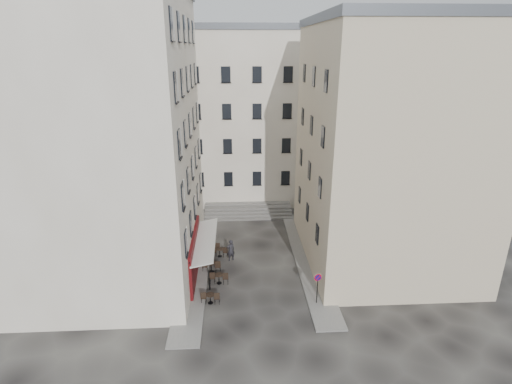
{
  "coord_description": "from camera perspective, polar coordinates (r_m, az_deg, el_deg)",
  "views": [
    {
      "loc": [
        -1.26,
        -25.78,
        16.47
      ],
      "look_at": [
        0.36,
        4.0,
        5.62
      ],
      "focal_mm": 28.0,
      "sensor_mm": 36.0,
      "label": 1
    }
  ],
  "objects": [
    {
      "name": "building_right",
      "position": [
        32.36,
        18.41,
        6.18
      ],
      "size": [
        12.2,
        14.2,
        18.6
      ],
      "color": "beige",
      "rests_on": "ground"
    },
    {
      "name": "bollard_far",
      "position": [
        35.61,
        -6.02,
        -6.73
      ],
      "size": [
        0.12,
        0.12,
        0.98
      ],
      "color": "black",
      "rests_on": "ground"
    },
    {
      "name": "bistro_table_a",
      "position": [
        28.19,
        -6.54,
        -14.75
      ],
      "size": [
        1.3,
        0.61,
        0.91
      ],
      "color": "black",
      "rests_on": "ground"
    },
    {
      "name": "ground",
      "position": [
        30.62,
        -0.26,
        -12.55
      ],
      "size": [
        90.0,
        90.0,
        0.0
      ],
      "primitive_type": "plane",
      "color": "black",
      "rests_on": "ground"
    },
    {
      "name": "building_left",
      "position": [
        30.85,
        -20.63,
        7.19
      ],
      "size": [
        12.2,
        16.2,
        20.6
      ],
      "color": "beige",
      "rests_on": "ground"
    },
    {
      "name": "cafe_storefront",
      "position": [
        30.65,
        -8.54,
        -8.68
      ],
      "size": [
        1.74,
        7.3,
        3.5
      ],
      "color": "#490A0E",
      "rests_on": "ground"
    },
    {
      "name": "bistro_table_b",
      "position": [
        30.16,
        -5.3,
        -12.09
      ],
      "size": [
        1.37,
        0.64,
        0.96
      ],
      "color": "black",
      "rests_on": "ground"
    },
    {
      "name": "bollard_near",
      "position": [
        29.53,
        -6.64,
        -12.84
      ],
      "size": [
        0.12,
        0.12,
        0.98
      ],
      "color": "black",
      "rests_on": "ground"
    },
    {
      "name": "pedestrian",
      "position": [
        32.87,
        -3.63,
        -8.29
      ],
      "size": [
        0.8,
        0.7,
        1.84
      ],
      "primitive_type": "imported",
      "rotation": [
        0.0,
        0.0,
        3.61
      ],
      "color": "#232228",
      "rests_on": "ground"
    },
    {
      "name": "building_back",
      "position": [
        45.35,
        -2.79,
        10.88
      ],
      "size": [
        18.2,
        10.2,
        18.6
      ],
      "color": "beige",
      "rests_on": "ground"
    },
    {
      "name": "bistro_table_e",
      "position": [
        34.33,
        -6.3,
        -7.88
      ],
      "size": [
        1.37,
        0.64,
        0.96
      ],
      "color": "black",
      "rests_on": "ground"
    },
    {
      "name": "bistro_table_d",
      "position": [
        33.66,
        -5.19,
        -8.47
      ],
      "size": [
        1.31,
        0.62,
        0.92
      ],
      "color": "black",
      "rests_on": "ground"
    },
    {
      "name": "bollard_mid",
      "position": [
        32.53,
        -6.3,
        -9.5
      ],
      "size": [
        0.12,
        0.12,
        0.98
      ],
      "color": "black",
      "rests_on": "ground"
    },
    {
      "name": "no_parking_sign",
      "position": [
        27.59,
        8.8,
        -12.72
      ],
      "size": [
        0.53,
        0.15,
        2.35
      ],
      "rotation": [
        0.0,
        0.0,
        0.2
      ],
      "color": "black",
      "rests_on": "ground"
    },
    {
      "name": "stone_steps",
      "position": [
        41.61,
        -1.13,
        -2.73
      ],
      "size": [
        9.0,
        3.15,
        0.8
      ],
      "color": "#5A5755",
      "rests_on": "ground"
    },
    {
      "name": "sidewalk_left",
      "position": [
        34.16,
        -8.26,
        -8.95
      ],
      "size": [
        2.0,
        22.0,
        0.12
      ],
      "primitive_type": "cube",
      "color": "slate",
      "rests_on": "ground"
    },
    {
      "name": "bistro_table_c",
      "position": [
        31.59,
        -6.38,
        -10.48
      ],
      "size": [
        1.43,
        0.67,
        1.01
      ],
      "color": "black",
      "rests_on": "ground"
    },
    {
      "name": "sidewalk_right",
      "position": [
        33.63,
        7.26,
        -9.39
      ],
      "size": [
        2.0,
        18.0,
        0.12
      ],
      "primitive_type": "cube",
      "color": "slate",
      "rests_on": "ground"
    }
  ]
}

